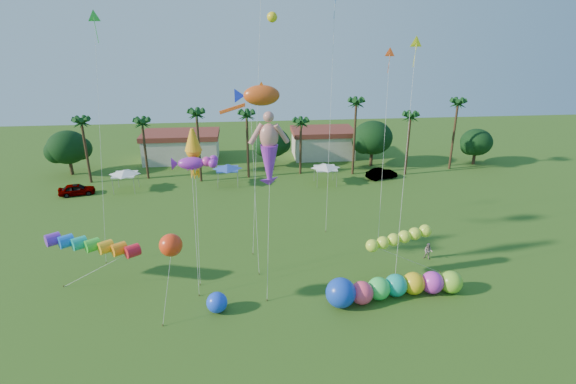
{
  "coord_description": "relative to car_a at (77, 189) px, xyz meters",
  "views": [
    {
      "loc": [
        -3.42,
        -24.38,
        22.32
      ],
      "look_at": [
        0.0,
        10.0,
        9.0
      ],
      "focal_mm": 28.0,
      "sensor_mm": 36.0,
      "label": 1
    }
  ],
  "objects": [
    {
      "name": "caterpillar_inflatable",
      "position": [
        34.7,
        -27.78,
        0.27
      ],
      "size": [
        12.38,
        3.58,
        2.51
      ],
      "rotation": [
        0.0,
        0.0,
        0.12
      ],
      "color": "#FF436A",
      "rests_on": "ground"
    },
    {
      "name": "tent_row",
      "position": [
        20.3,
        1.34,
        1.97
      ],
      "size": [
        31.0,
        4.0,
        0.6
      ],
      "color": "white",
      "rests_on": "ground"
    },
    {
      "name": "merman_kite",
      "position": [
        24.85,
        -24.08,
        11.22
      ],
      "size": [
        3.0,
        4.42,
        14.98
      ],
      "color": "tan",
      "rests_on": "ground"
    },
    {
      "name": "delta_kite_red",
      "position": [
        37.29,
        -14.94,
        18.05
      ],
      "size": [
        1.65,
        4.42,
        19.8
      ],
      "color": "#DB4B18",
      "rests_on": "ground"
    },
    {
      "name": "car_b",
      "position": [
        43.11,
        2.46,
        -0.02
      ],
      "size": [
        4.93,
        2.88,
        1.54
      ],
      "primitive_type": "imported",
      "rotation": [
        0.0,
        0.0,
        1.86
      ],
      "color": "#4C4C54",
      "rests_on": "ground"
    },
    {
      "name": "tree_line",
      "position": [
        29.87,
        9.0,
        3.49
      ],
      "size": [
        69.46,
        8.91,
        11.0
      ],
      "color": "#3A2819",
      "rests_on": "ground"
    },
    {
      "name": "orange_ball_kite",
      "position": [
        16.92,
        -27.8,
        5.25
      ],
      "size": [
        2.28,
        3.09,
        6.93
      ],
      "color": "#FF3914",
      "rests_on": "ground"
    },
    {
      "name": "delta_kite_green",
      "position": [
        9.84,
        -14.81,
        21.37
      ],
      "size": [
        1.55,
        5.17,
        23.16
      ],
      "color": "green",
      "rests_on": "ground"
    },
    {
      "name": "spectator_b",
      "position": [
        40.61,
        -21.61,
        0.07
      ],
      "size": [
        1.05,
        1.0,
        1.71
      ],
      "primitive_type": "imported",
      "rotation": [
        0.0,
        0.0,
        -0.59
      ],
      "color": "gray",
      "rests_on": "ground"
    },
    {
      "name": "squid_kite",
      "position": [
        18.43,
        -21.07,
        10.79
      ],
      "size": [
        1.98,
        4.13,
        13.71
      ],
      "color": "#FFA814",
      "rests_on": "ground"
    },
    {
      "name": "ground",
      "position": [
        26.3,
        -35.0,
        -0.78
      ],
      "size": [
        160.0,
        160.0,
        0.0
      ],
      "primitive_type": "plane",
      "color": "#285116",
      "rests_on": "ground"
    },
    {
      "name": "blue_ball",
      "position": [
        20.18,
        -28.22,
        0.07
      ],
      "size": [
        1.71,
        1.71,
        1.71
      ],
      "primitive_type": "sphere",
      "color": "#1C49FC",
      "rests_on": "ground"
    },
    {
      "name": "lobster_kite",
      "position": [
        18.31,
        -22.37,
        10.12
      ],
      "size": [
        3.97,
        4.67,
        11.67
      ],
      "color": "purple",
      "rests_on": "ground"
    },
    {
      "name": "delta_kite_blue",
      "position": [
        32.38,
        -11.39,
        23.21
      ],
      "size": [
        1.47,
        3.5,
        25.09
      ],
      "color": "blue",
      "rests_on": "ground"
    },
    {
      "name": "delta_kite_yellow",
      "position": [
        37.3,
        -21.6,
        19.3
      ],
      "size": [
        2.19,
        4.67,
        21.08
      ],
      "color": "yellow",
      "rests_on": "ground"
    },
    {
      "name": "green_worm",
      "position": [
        33.91,
        -24.63,
        2.64
      ],
      "size": [
        10.07,
        3.15,
        4.11
      ],
      "color": "#CCF636",
      "rests_on": "ground"
    },
    {
      "name": "rainbow_tube",
      "position": [
        10.79,
        -23.68,
        2.73
      ],
      "size": [
        8.43,
        4.52,
        4.08
      ],
      "color": "red",
      "rests_on": "ground"
    },
    {
      "name": "car_a",
      "position": [
        0.0,
        0.0,
        0.0
      ],
      "size": [
        4.9,
        2.83,
        1.57
      ],
      "primitive_type": "imported",
      "rotation": [
        0.0,
        0.0,
        1.79
      ],
      "color": "#4C4C54",
      "rests_on": "ground"
    },
    {
      "name": "fish_kite",
      "position": [
        24.57,
        -18.05,
        15.06
      ],
      "size": [
        5.2,
        6.1,
        16.89
      ],
      "color": "#D44E17",
      "rests_on": "ground"
    },
    {
      "name": "buildings_row",
      "position": [
        23.21,
        15.0,
        1.22
      ],
      "size": [
        35.0,
        7.0,
        4.0
      ],
      "color": "beige",
      "rests_on": "ground"
    }
  ]
}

